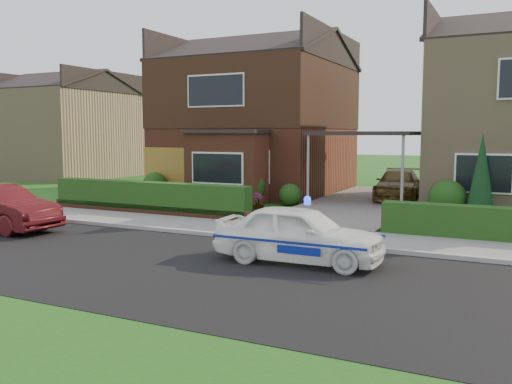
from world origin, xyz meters
The scene contains 21 objects.
ground centered at (0.00, 0.00, 0.00)m, with size 120.00×120.00×0.00m, color #185215.
road centered at (0.00, 0.00, 0.00)m, with size 60.00×6.00×0.02m, color black.
kerb centered at (0.00, 3.05, 0.06)m, with size 60.00×0.16×0.12m, color #9E9993.
sidewalk centered at (0.00, 4.10, 0.05)m, with size 60.00×2.00×0.10m, color slate.
driveway centered at (0.00, 11.00, 0.06)m, with size 3.80×12.00×0.12m, color #666059.
house_left centered at (-5.78, 13.90, 3.81)m, with size 7.50×9.53×7.25m.
carport_link centered at (0.00, 10.95, 2.66)m, with size 3.80×3.00×2.77m.
garage_door centered at (-8.25, 9.96, 1.05)m, with size 2.20×0.10×2.10m, color #92601F.
dwarf_wall centered at (-5.80, 5.30, 0.18)m, with size 7.70×0.25×0.36m, color brown.
hedge_left centered at (-5.80, 5.45, 0.00)m, with size 7.50×0.55×0.90m, color #143912.
shrub_left_far centered at (-8.50, 9.50, 0.54)m, with size 1.08×1.08×1.08m, color #143912.
shrub_left_mid centered at (-4.00, 9.30, 0.66)m, with size 1.32×1.32×1.32m, color #143912.
shrub_left_near centered at (-2.40, 9.60, 0.42)m, with size 0.84×0.84×0.84m, color #143912.
shrub_right_near centered at (3.20, 9.40, 0.60)m, with size 1.20×1.20×1.20m, color #143912.
conifer_a centered at (4.20, 9.20, 1.30)m, with size 0.90×0.90×2.60m, color black.
neighbour_left centered at (-20.00, 16.00, 2.60)m, with size 6.50×7.00×5.20m, color tan.
police_car centered at (1.20, 1.35, 0.60)m, with size 3.25×3.58×1.37m.
driveway_car centered at (1.00, 12.51, 0.70)m, with size 1.61×3.97×1.15m, color brown.
potted_plant_a centered at (-6.96, 6.23, 0.38)m, with size 0.40×0.27×0.76m, color gray.
potted_plant_b centered at (-7.09, 9.00, 0.34)m, with size 0.37×0.30×0.67m, color gray.
potted_plant_c centered at (-2.50, 7.06, 0.36)m, with size 0.40×0.40×0.72m, color gray.
Camera 1 is at (5.26, -9.00, 2.69)m, focal length 38.00 mm.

